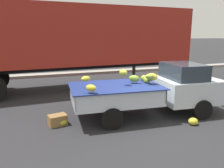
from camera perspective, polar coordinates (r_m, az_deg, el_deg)
The scene contains 7 objects.
ground at distance 7.46m, azimuth 8.31°, elevation -8.33°, with size 220.00×220.00×0.00m, color #28282B.
curb_strip at distance 15.26m, azimuth -6.44°, elevation 2.93°, with size 80.00×0.80×0.16m, color gray.
pickup_truck at distance 7.79m, azimuth 15.25°, elevation -0.95°, with size 5.12×2.14×1.70m.
semi_trailer at distance 11.02m, azimuth -10.18°, elevation 11.92°, with size 12.12×3.20×3.95m.
fallen_banana_bunch_near_tailgate at distance 6.85m, azimuth -12.61°, elevation -9.54°, with size 0.31×0.27×0.21m, color gold.
fallen_banana_bunch_by_wheel at distance 7.15m, azimuth 20.21°, elevation -9.04°, with size 0.29×0.25×0.22m, color yellow.
produce_crate at distance 6.87m, azimuth -13.85°, elevation -9.02°, with size 0.52×0.36×0.32m, color olive.
Camera 1 is at (-3.25, -6.16, 2.67)m, focal length 35.44 mm.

